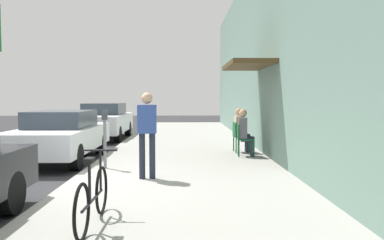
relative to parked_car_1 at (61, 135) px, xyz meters
name	(u,v)px	position (x,y,z in m)	size (l,w,h in m)	color
ground_plane	(64,190)	(1.10, -3.35, -0.71)	(60.00, 60.00, 0.00)	#2D2D30
sidewalk_slab	(185,167)	(3.35, -1.35, -0.65)	(4.50, 32.00, 0.12)	#9E9B93
building_facade	(286,39)	(5.75, -1.34, 2.37)	(1.40, 32.00, 6.18)	gray
parked_car_1	(61,135)	(0.00, 0.00, 0.00)	(1.80, 4.40, 1.36)	silver
parked_car_2	(104,120)	(0.00, 5.80, 0.05)	(1.80, 4.40, 1.48)	silver
parking_meter	(105,135)	(1.55, -1.77, 0.17)	(0.12, 0.10, 1.32)	slate
bicycle_0	(93,198)	(2.21, -5.83, -0.23)	(0.46, 1.71, 0.90)	black
cafe_chair_0	(243,138)	(4.93, 0.02, -0.09)	(0.47, 0.47, 0.87)	#14592D
seated_patron_0	(245,131)	(4.99, 0.02, 0.10)	(0.45, 0.38, 1.29)	#232838
cafe_chair_1	(239,135)	(4.93, 0.84, -0.09)	(0.47, 0.47, 0.87)	#14592D
seated_patron_1	(241,128)	(4.99, 0.84, 0.10)	(0.44, 0.38, 1.29)	#232838
pedestrian_standing	(147,128)	(2.61, -2.95, 0.41)	(0.36, 0.22, 1.70)	#232838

